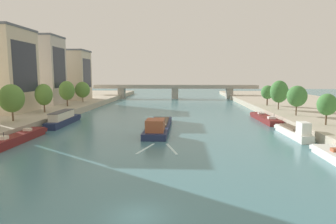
# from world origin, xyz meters

# --- Properties ---
(ground_plane) EXTENTS (400.00, 400.00, 0.00)m
(ground_plane) POSITION_xyz_m (0.00, 0.00, 0.00)
(ground_plane) COLOR teal
(quay_left) EXTENTS (36.00, 170.00, 1.65)m
(quay_left) POSITION_xyz_m (-41.62, 55.00, 0.83)
(quay_left) COLOR #B2A893
(quay_left) RESTS_ON ground
(quay_right) EXTENTS (36.00, 170.00, 1.65)m
(quay_right) POSITION_xyz_m (41.62, 55.00, 0.83)
(quay_right) COLOR #B2A893
(quay_right) RESTS_ON ground
(barge_midriver) EXTENTS (4.14, 20.76, 2.98)m
(barge_midriver) POSITION_xyz_m (-1.14, 32.66, 0.87)
(barge_midriver) COLOR #1E284C
(barge_midriver) RESTS_ON ground
(wake_behind_barge) EXTENTS (5.60, 5.90, 0.03)m
(wake_behind_barge) POSITION_xyz_m (-0.03, 19.41, 0.01)
(wake_behind_barge) COLOR silver
(wake_behind_barge) RESTS_ON ground
(moored_boat_left_far) EXTENTS (2.36, 13.86, 2.36)m
(moored_boat_left_far) POSITION_xyz_m (-21.73, 22.38, 0.66)
(moored_boat_left_far) COLOR maroon
(moored_boat_left_far) RESTS_ON ground
(moored_boat_left_lone) EXTENTS (2.80, 14.89, 2.88)m
(moored_boat_left_lone) POSITION_xyz_m (-21.38, 38.11, 1.20)
(moored_boat_left_lone) COLOR #1E284C
(moored_boat_left_lone) RESTS_ON ground
(moored_boat_right_upstream) EXTENTS (2.23, 12.27, 3.06)m
(moored_boat_right_upstream) POSITION_xyz_m (21.67, 28.19, 0.92)
(moored_boat_right_upstream) COLOR silver
(moored_boat_right_upstream) RESTS_ON ground
(moored_boat_right_end) EXTENTS (3.09, 15.95, 2.23)m
(moored_boat_right_end) POSITION_xyz_m (21.73, 45.17, 0.59)
(moored_boat_right_end) COLOR maroon
(moored_boat_right_end) RESTS_ON ground
(tree_left_nearest) EXTENTS (4.48, 4.48, 6.87)m
(tree_left_nearest) POSITION_xyz_m (-28.37, 32.10, 5.90)
(tree_left_nearest) COLOR brown
(tree_left_nearest) RESTS_ON quay_left
(tree_left_second) EXTENTS (3.88, 3.88, 6.55)m
(tree_left_second) POSITION_xyz_m (-28.53, 44.89, 5.74)
(tree_left_second) COLOR brown
(tree_left_second) RESTS_ON quay_left
(tree_left_end_of_row) EXTENTS (4.22, 4.22, 6.96)m
(tree_left_end_of_row) POSITION_xyz_m (-28.56, 58.25, 5.97)
(tree_left_end_of_row) COLOR brown
(tree_left_end_of_row) RESTS_ON quay_left
(tree_left_far) EXTENTS (4.59, 4.59, 6.47)m
(tree_left_far) POSITION_xyz_m (-28.30, 69.97, 5.62)
(tree_left_far) COLOR brown
(tree_left_far) RESTS_ON quay_left
(tree_right_distant) EXTENTS (3.26, 3.26, 5.41)m
(tree_right_distant) POSITION_xyz_m (27.91, 30.60, 5.18)
(tree_right_distant) COLOR brown
(tree_right_distant) RESTS_ON quay_right
(tree_right_end_of_row) EXTENTS (4.09, 4.09, 6.33)m
(tree_right_end_of_row) POSITION_xyz_m (27.48, 42.60, 5.75)
(tree_right_end_of_row) COLOR brown
(tree_right_end_of_row) RESTS_ON quay_right
(tree_right_second) EXTENTS (4.33, 4.33, 7.22)m
(tree_right_second) POSITION_xyz_m (27.25, 53.28, 6.11)
(tree_right_second) COLOR brown
(tree_right_second) RESTS_ON quay_right
(tree_right_nearest) EXTENTS (3.59, 3.59, 5.66)m
(tree_right_nearest) POSITION_xyz_m (27.32, 63.25, 5.36)
(tree_right_nearest) COLOR brown
(tree_right_nearest) RESTS_ON quay_right
(building_left_far_end) EXTENTS (11.00, 13.19, 19.27)m
(building_left_far_end) POSITION_xyz_m (-37.74, 44.85, 11.30)
(building_left_far_end) COLOR beige
(building_left_far_end) RESTS_ON quay_left
(building_left_middle) EXTENTS (10.40, 10.52, 19.91)m
(building_left_middle) POSITION_xyz_m (-37.74, 63.88, 11.62)
(building_left_middle) COLOR #BCB2A8
(building_left_middle) RESTS_ON quay_left
(building_left_tall) EXTENTS (15.62, 10.55, 17.17)m
(building_left_tall) POSITION_xyz_m (-37.74, 80.60, 10.25)
(building_left_tall) COLOR beige
(building_left_tall) RESTS_ON quay_left
(bridge_far) EXTENTS (71.25, 4.40, 5.93)m
(bridge_far) POSITION_xyz_m (0.00, 106.68, 3.88)
(bridge_far) COLOR #9E998E
(bridge_far) RESTS_ON ground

